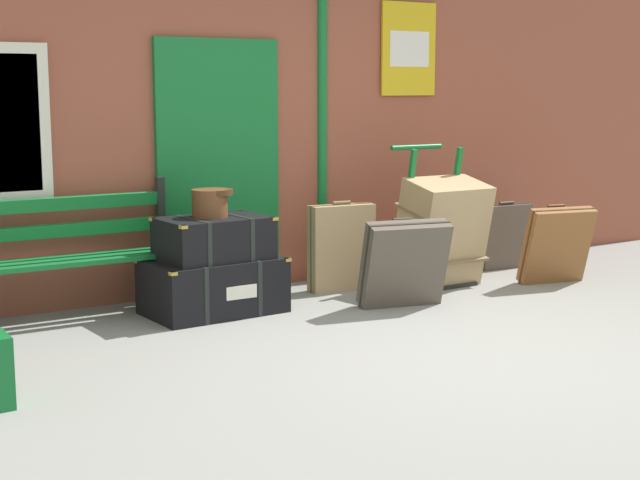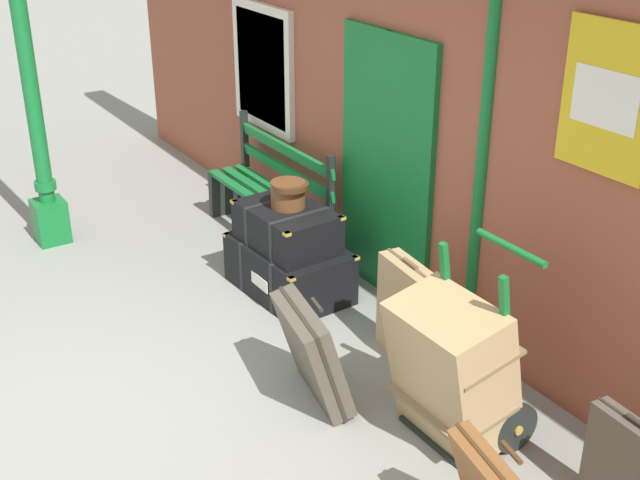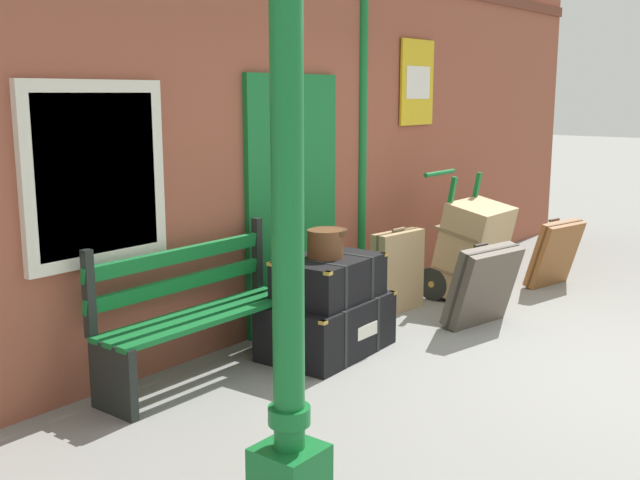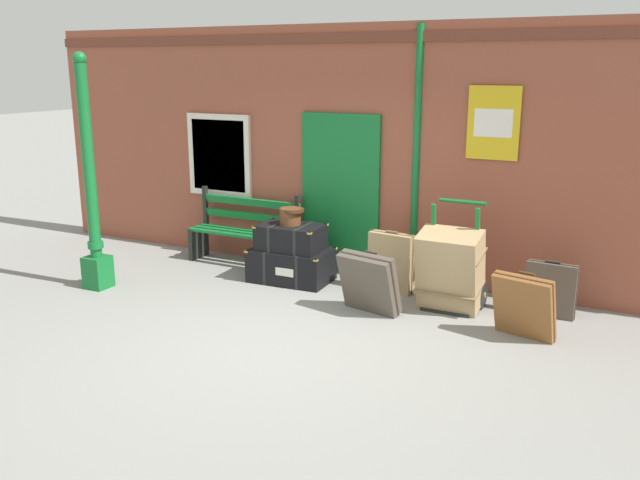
% 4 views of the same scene
% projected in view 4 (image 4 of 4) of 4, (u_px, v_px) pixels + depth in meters
% --- Properties ---
extents(ground_plane, '(60.00, 60.00, 0.00)m').
position_uv_depth(ground_plane, '(277.00, 341.00, 6.82)').
color(ground_plane, gray).
extents(brick_facade, '(10.40, 0.35, 3.20)m').
position_uv_depth(brick_facade, '(377.00, 153.00, 8.66)').
color(brick_facade, brown).
rests_on(brick_facade, ground).
extents(lamp_post, '(0.28, 0.28, 2.85)m').
position_uv_depth(lamp_post, '(92.00, 203.00, 8.18)').
color(lamp_post, '#146B2D').
rests_on(lamp_post, ground).
extents(platform_bench, '(1.60, 0.43, 1.01)m').
position_uv_depth(platform_bench, '(245.00, 232.00, 9.36)').
color(platform_bench, '#146B2D').
rests_on(platform_bench, ground).
extents(steamer_trunk_base, '(1.04, 0.70, 0.43)m').
position_uv_depth(steamer_trunk_base, '(291.00, 265.00, 8.66)').
color(steamer_trunk_base, black).
rests_on(steamer_trunk_base, ground).
extents(steamer_trunk_middle, '(0.84, 0.59, 0.33)m').
position_uv_depth(steamer_trunk_middle, '(291.00, 237.00, 8.55)').
color(steamer_trunk_middle, black).
rests_on(steamer_trunk_middle, steamer_trunk_base).
extents(round_hatbox, '(0.32, 0.29, 0.21)m').
position_uv_depth(round_hatbox, '(291.00, 215.00, 8.51)').
color(round_hatbox, brown).
rests_on(round_hatbox, steamer_trunk_middle).
extents(porters_trolley, '(0.71, 0.56, 1.21)m').
position_uv_depth(porters_trolley, '(454.00, 283.00, 7.75)').
color(porters_trolley, black).
rests_on(porters_trolley, ground).
extents(large_brown_trunk, '(0.70, 0.61, 0.95)m').
position_uv_depth(large_brown_trunk, '(450.00, 270.00, 7.55)').
color(large_brown_trunk, tan).
rests_on(large_brown_trunk, ground).
extents(suitcase_caramel, '(0.72, 0.48, 0.71)m').
position_uv_depth(suitcase_caramel, '(369.00, 283.00, 7.50)').
color(suitcase_caramel, '#51473D').
rests_on(suitcase_caramel, ground).
extents(suitcase_tan, '(0.56, 0.16, 0.64)m').
position_uv_depth(suitcase_tan, '(551.00, 290.00, 7.42)').
color(suitcase_tan, '#51473D').
rests_on(suitcase_tan, ground).
extents(suitcase_slate, '(0.66, 0.43, 0.70)m').
position_uv_depth(suitcase_slate, '(524.00, 307.00, 6.78)').
color(suitcase_slate, brown).
rests_on(suitcase_slate, ground).
extents(suitcase_beige, '(0.58, 0.23, 0.77)m').
position_uv_depth(suitcase_beige, '(391.00, 263.00, 8.22)').
color(suitcase_beige, tan).
rests_on(suitcase_beige, ground).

